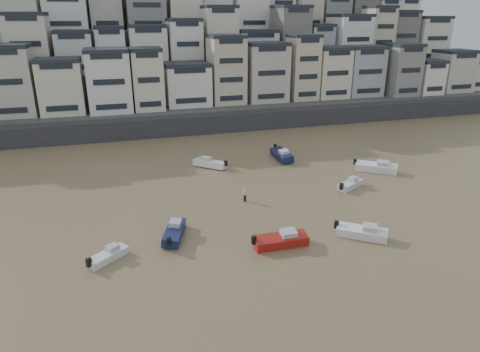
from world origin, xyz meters
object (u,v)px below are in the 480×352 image
object	(u,v)px
boat_d	(350,183)
boat_a	(281,239)
boat_i	(282,154)
boat_c	(174,230)
boat_h	(210,162)
boat_g	(376,166)
person_pink	(245,194)
boat_b	(362,231)
boat_j	(108,254)

from	to	relation	value
boat_d	boat_a	world-z (taller)	boat_a
boat_a	boat_i	bearing A→B (deg)	68.88
boat_c	boat_h	size ratio (longest dim) A/B	1.00
boat_g	person_pink	bearing A→B (deg)	-131.01
boat_g	boat_b	size ratio (longest dim) A/B	1.16
boat_d	boat_h	bearing A→B (deg)	111.34
boat_g	boat_h	distance (m)	24.20
boat_a	person_pink	bearing A→B (deg)	91.60
boat_g	person_pink	xyz separation A→B (m)	(-21.32, -4.64, 0.00)
boat_c	person_pink	xyz separation A→B (m)	(9.57, 6.59, 0.11)
boat_h	boat_g	bearing A→B (deg)	-158.44
boat_i	boat_d	size ratio (longest dim) A/B	1.38
boat_b	boat_a	distance (m)	8.58
boat_d	boat_g	bearing A→B (deg)	4.60
boat_c	boat_a	size ratio (longest dim) A/B	0.96
boat_i	boat_b	size ratio (longest dim) A/B	1.17
boat_c	boat_a	distance (m)	10.80
boat_c	boat_i	bearing A→B (deg)	-25.34
boat_i	boat_j	size ratio (longest dim) A/B	1.48
boat_g	boat_c	bearing A→B (deg)	-123.31
boat_g	boat_d	xyz separation A→B (m)	(-6.78, -4.45, -0.24)
boat_b	boat_i	bearing A→B (deg)	122.71
boat_b	boat_h	size ratio (longest dim) A/B	0.98
boat_a	boat_g	bearing A→B (deg)	37.99
boat_g	person_pink	distance (m)	21.82
boat_h	boat_d	distance (m)	20.58
boat_h	boat_c	bearing A→B (deg)	110.15
boat_i	boat_a	xyz separation A→B (m)	(-10.28, -25.31, -0.07)
boat_c	person_pink	distance (m)	11.62
boat_j	boat_d	bearing A→B (deg)	-20.91
boat_g	boat_c	world-z (taller)	boat_g
boat_b	boat_h	distance (m)	27.34
boat_j	boat_a	xyz separation A→B (m)	(16.19, -2.20, 0.21)
boat_j	boat_c	world-z (taller)	boat_c
boat_i	person_pink	xyz separation A→B (m)	(-10.40, -13.97, 0.00)
boat_h	person_pink	world-z (taller)	person_pink
boat_b	boat_a	bearing A→B (deg)	-148.46
boat_h	boat_a	world-z (taller)	boat_a
boat_i	boat_d	xyz separation A→B (m)	(4.14, -13.79, -0.24)
boat_d	boat_a	bearing A→B (deg)	-170.05
boat_c	boat_d	xyz separation A→B (m)	(24.11, 6.77, -0.13)
boat_d	boat_a	xyz separation A→B (m)	(-14.41, -11.52, 0.17)
boat_b	boat_a	xyz separation A→B (m)	(-8.55, 0.74, 0.05)
boat_j	boat_c	xyz separation A→B (m)	(6.49, 2.56, 0.17)
boat_b	person_pink	xyz separation A→B (m)	(-8.67, 12.08, 0.12)
boat_j	boat_g	distance (m)	39.84
boat_h	boat_a	xyz separation A→B (m)	(1.36, -24.74, 0.03)
boat_c	boat_h	distance (m)	21.66
boat_g	boat_h	size ratio (longest dim) A/B	1.14
boat_g	boat_c	size ratio (longest dim) A/B	1.14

